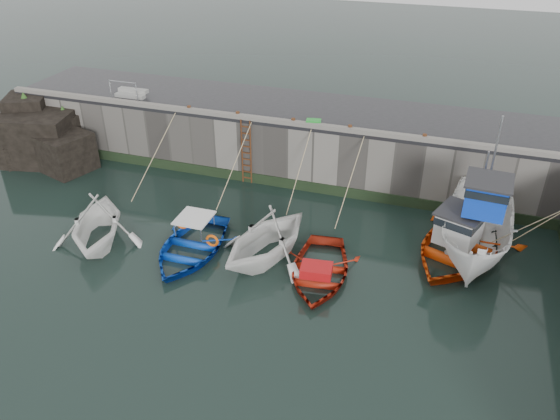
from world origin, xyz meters
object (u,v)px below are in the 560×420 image
(boat_near_navy, at_px, (319,275))
(boat_far_white, at_px, (478,231))
(boat_far_orange, at_px, (460,244))
(bollard_e, at_px, (424,137))
(boat_near_white, at_px, (100,241))
(fish_crate, at_px, (314,123))
(bollard_c, at_px, (293,121))
(boat_near_blue, at_px, (191,251))
(bollard_d, at_px, (350,128))
(bollard_a, at_px, (189,109))
(bollard_b, at_px, (238,114))
(boat_near_blacktrim, at_px, (267,257))
(ladder, at_px, (246,152))

(boat_near_navy, xyz_separation_m, boat_far_white, (5.43, 3.15, 1.11))
(boat_far_orange, xyz_separation_m, bollard_e, (-2.06, 3.29, 2.90))
(boat_near_white, distance_m, fish_crate, 10.51)
(boat_far_orange, xyz_separation_m, bollard_c, (-7.86, 3.29, 2.90))
(boat_near_white, height_order, fish_crate, fish_crate)
(boat_near_blue, relative_size, boat_near_navy, 1.07)
(boat_near_white, distance_m, bollard_d, 11.61)
(boat_near_white, xyz_separation_m, bollard_a, (0.81, 7.05, 3.30))
(boat_near_navy, height_order, fish_crate, fish_crate)
(bollard_a, relative_size, bollard_b, 1.00)
(boat_near_blacktrim, xyz_separation_m, bollard_b, (-3.49, 5.96, 3.30))
(boat_far_white, bearing_deg, bollard_a, 170.69)
(boat_near_navy, height_order, bollard_c, bollard_c)
(boat_near_blue, distance_m, boat_near_blacktrim, 3.02)
(bollard_b, bearing_deg, bollard_d, 0.00)
(bollard_c, bearing_deg, boat_near_white, -130.47)
(boat_far_white, relative_size, bollard_d, 25.00)
(boat_near_white, xyz_separation_m, bollard_b, (3.31, 7.05, 3.30))
(boat_near_navy, height_order, bollard_d, bollard_d)
(bollard_e, bearing_deg, boat_near_white, -149.19)
(boat_far_white, bearing_deg, bollard_c, 163.05)
(ladder, bearing_deg, bollard_e, 2.40)
(bollard_c, bearing_deg, boat_far_white, -20.97)
(boat_near_blacktrim, xyz_separation_m, boat_far_orange, (7.06, 2.67, 0.40))
(boat_near_white, bearing_deg, boat_near_blacktrim, -15.23)
(fish_crate, bearing_deg, boat_far_white, -34.46)
(boat_near_navy, bearing_deg, bollard_b, 124.68)
(boat_near_navy, distance_m, boat_far_orange, 5.78)
(ladder, relative_size, bollard_b, 11.43)
(boat_far_orange, bearing_deg, bollard_d, 167.85)
(boat_near_blue, relative_size, bollard_a, 16.94)
(fish_crate, bearing_deg, boat_near_navy, -82.59)
(bollard_d, bearing_deg, ladder, -176.00)
(boat_near_navy, distance_m, bollard_b, 9.16)
(boat_near_white, relative_size, bollard_a, 15.94)
(boat_far_white, xyz_separation_m, fish_crate, (-7.51, 3.37, 2.19))
(bollard_b, bearing_deg, boat_far_white, -16.18)
(bollard_e, bearing_deg, bollard_a, 180.00)
(ladder, relative_size, boat_far_white, 0.46)
(boat_far_orange, bearing_deg, boat_far_white, 26.02)
(boat_near_blue, distance_m, boat_near_navy, 5.17)
(ladder, height_order, fish_crate, fish_crate)
(boat_near_navy, relative_size, boat_far_orange, 0.62)
(boat_far_orange, distance_m, bollard_b, 11.43)
(boat_near_blacktrim, bearing_deg, boat_far_orange, 40.25)
(boat_near_blacktrim, xyz_separation_m, boat_near_navy, (2.20, -0.42, 0.00))
(ladder, height_order, bollard_e, bollard_e)
(boat_near_blacktrim, bearing_deg, bollard_e, 69.49)
(boat_near_blacktrim, relative_size, bollard_a, 16.50)
(boat_far_orange, relative_size, bollard_c, 25.49)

